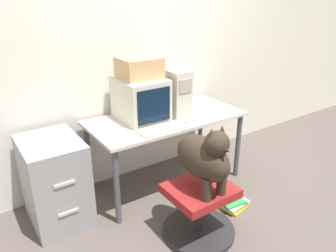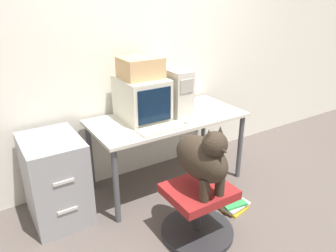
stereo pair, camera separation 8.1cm
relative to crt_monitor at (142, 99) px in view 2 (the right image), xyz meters
name	(u,v)px [view 2 (the right image)]	position (x,y,z in m)	size (l,w,h in m)	color
ground_plane	(187,199)	(0.22, -0.45, -0.92)	(12.00, 12.00, 0.00)	#564C47
wall_back	(145,50)	(0.22, 0.33, 0.38)	(8.00, 0.05, 2.60)	silver
desk	(168,124)	(0.22, -0.09, -0.27)	(1.49, 0.71, 0.73)	beige
crt_monitor	(142,99)	(0.00, 0.00, 0.00)	(0.39, 0.48, 0.39)	beige
pc_tower	(172,90)	(0.33, 0.00, 0.03)	(0.19, 0.49, 0.44)	beige
keyboard	(162,129)	(0.01, -0.34, -0.18)	(0.42, 0.16, 0.03)	beige
computer_mouse	(187,121)	(0.29, -0.32, -0.18)	(0.07, 0.04, 0.04)	beige
office_chair	(198,211)	(0.01, -0.88, -0.70)	(0.59, 0.59, 0.44)	#262628
dog	(203,157)	(0.01, -0.91, -0.20)	(0.26, 0.53, 0.55)	#33281E
filing_cabinet	(55,179)	(-0.87, -0.05, -0.55)	(0.46, 0.60, 0.74)	gray
cardboard_box	(141,68)	(0.00, 0.00, 0.29)	(0.35, 0.30, 0.19)	tan
book_stack_floor	(234,205)	(0.49, -0.80, -0.88)	(0.28, 0.22, 0.08)	gold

